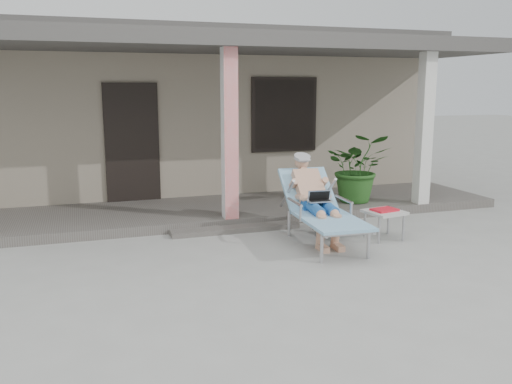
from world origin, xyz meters
name	(u,v)px	position (x,y,z in m)	size (l,w,h in m)	color
ground	(278,269)	(0.00, 0.00, 0.00)	(60.00, 60.00, 0.00)	#9E9E99
house	(178,110)	(0.00, 6.50, 1.67)	(10.40, 5.40, 3.30)	gray
porch_deck	(217,211)	(0.00, 3.00, 0.07)	(10.00, 2.00, 0.15)	#605B56
porch_overhang	(216,48)	(0.00, 2.95, 2.79)	(10.00, 2.30, 2.85)	silver
porch_step	(236,229)	(0.00, 1.85, 0.04)	(2.00, 0.30, 0.07)	#605B56
lounger	(318,187)	(0.97, 0.99, 0.79)	(0.85, 2.00, 1.28)	#B7B7BC
side_table	(384,213)	(1.93, 0.79, 0.38)	(0.58, 0.58, 0.45)	#BAB9B4
potted_palm	(358,168)	(2.49, 2.61, 0.77)	(1.11, 0.96, 1.23)	#26591E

